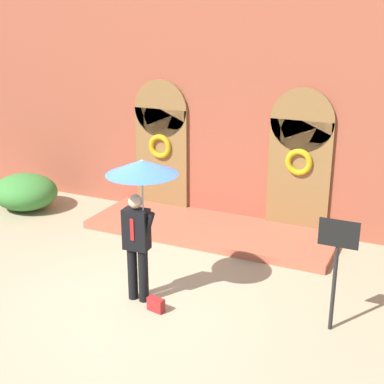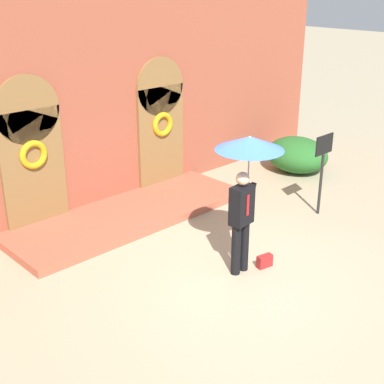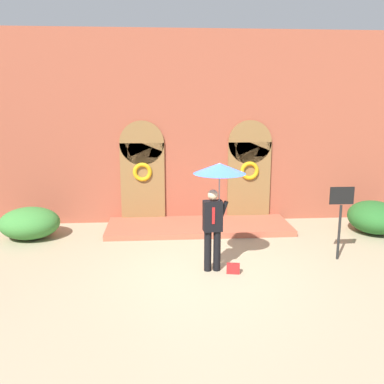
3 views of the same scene
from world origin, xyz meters
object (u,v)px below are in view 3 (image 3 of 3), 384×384
sign_post (341,211)px  shrub_left (30,223)px  person_with_umbrella (218,184)px  shrub_right (374,217)px  handbag (233,268)px

sign_post → shrub_left: 7.91m
person_with_umbrella → sign_post: (2.90, 0.45, -0.75)m
person_with_umbrella → shrub_right: person_with_umbrella is taller
sign_post → shrub_right: 2.74m
handbag → shrub_left: shrub_left is taller
handbag → shrub_left: (-5.02, 2.76, 0.31)m
person_with_umbrella → sign_post: bearing=8.8°
handbag → sign_post: (2.57, 0.65, 1.05)m
sign_post → person_with_umbrella: bearing=-171.2°
handbag → shrub_left: bearing=162.1°
person_with_umbrella → sign_post: 3.03m
shrub_left → shrub_right: bearing=-1.2°
person_with_umbrella → handbag: person_with_umbrella is taller
shrub_left → shrub_right: 9.42m
shrub_right → sign_post: bearing=-133.7°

